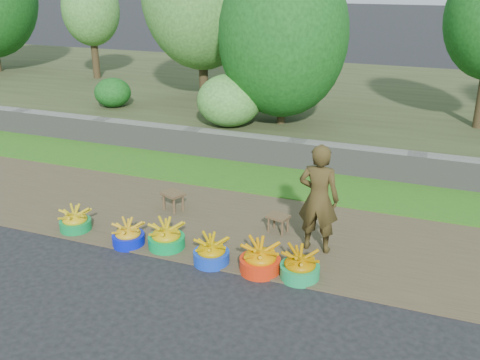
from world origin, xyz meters
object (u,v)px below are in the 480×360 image
at_px(basin_c, 166,237).
at_px(stool_left, 173,196).
at_px(basin_a, 75,221).
at_px(basin_d, 211,252).
at_px(stool_right, 278,219).
at_px(basin_e, 260,259).
at_px(vendor_woman, 319,199).
at_px(basin_b, 128,235).
at_px(basin_f, 300,266).

height_order(basin_c, stool_left, basin_c).
height_order(basin_a, stool_left, basin_a).
xyz_separation_m(basin_d, stool_left, (-1.23, 1.27, 0.10)).
bearing_deg(stool_right, stool_left, 175.69).
relative_size(basin_e, vendor_woman, 0.35).
distance_m(basin_b, stool_right, 2.16).
bearing_deg(basin_d, basin_e, 2.57).
relative_size(basin_d, stool_left, 1.15).
relative_size(stool_left, stool_right, 1.20).
bearing_deg(basin_b, vendor_woman, 17.64).
bearing_deg(stool_left, basin_d, -45.98).
bearing_deg(stool_right, basin_c, -142.79).
distance_m(basin_c, vendor_woman, 2.15).
relative_size(basin_e, stool_left, 1.27).
bearing_deg(basin_c, basin_f, -2.56).
distance_m(basin_a, basin_c, 1.52).
xyz_separation_m(basin_f, vendor_woman, (0.02, 0.77, 0.61)).
relative_size(basin_c, basin_f, 1.02).
height_order(basin_d, stool_right, basin_d).
distance_m(basin_d, stool_right, 1.27).
height_order(basin_b, vendor_woman, vendor_woman).
height_order(basin_a, basin_b, basin_a).
distance_m(basin_c, stool_right, 1.64).
relative_size(stool_right, vendor_woman, 0.23).
relative_size(basin_a, basin_d, 0.96).
bearing_deg(basin_a, vendor_woman, 11.28).
height_order(basin_e, vendor_woman, vendor_woman).
distance_m(basin_d, basin_e, 0.67).
bearing_deg(basin_f, stool_right, 119.83).
bearing_deg(basin_d, stool_right, 63.68).
height_order(stool_left, vendor_woman, vendor_woman).
bearing_deg(basin_f, basin_a, 178.64).
bearing_deg(basin_e, stool_right, 95.38).
height_order(basin_d, stool_left, basin_d).
bearing_deg(basin_a, basin_c, 0.15).
distance_m(basin_a, basin_d, 2.27).
xyz_separation_m(basin_a, basin_f, (3.45, -0.08, 0.01)).
xyz_separation_m(basin_c, basin_d, (0.74, -0.15, -0.01)).
relative_size(basin_b, vendor_woman, 0.30).
bearing_deg(basin_b, basin_d, -1.81).
height_order(basin_a, basin_f, basin_f).
bearing_deg(vendor_woman, stool_left, -9.33).
bearing_deg(basin_d, basin_b, 178.19).
height_order(basin_c, basin_d, basin_c).
bearing_deg(stool_right, basin_b, -149.37).
distance_m(basin_f, stool_left, 2.70).
bearing_deg(stool_right, vendor_woman, -25.46).
distance_m(basin_a, stool_right, 3.00).
height_order(basin_b, basin_c, basin_c).
height_order(stool_left, stool_right, stool_left).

